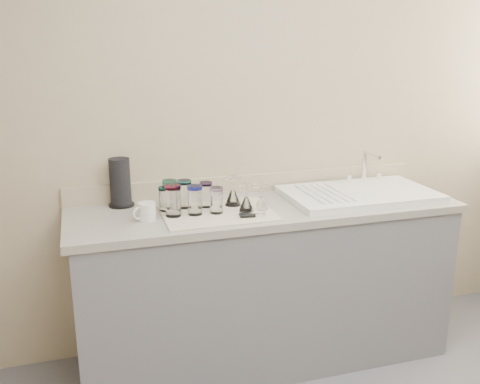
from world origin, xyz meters
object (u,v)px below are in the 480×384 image
object	(u,v)px
tumbler_magenta	(173,200)
tumbler_blue	(195,200)
goblet_front_right	(261,201)
white_mug	(146,212)
tumbler_teal	(170,194)
can_opener	(253,215)
goblet_back_left	(233,196)
goblet_front_left	(246,202)
paper_towel_roll	(120,183)
sink_unit	(359,193)
tumbler_extra	(165,199)
tumbler_lavender	(216,200)
tumbler_purple	(206,194)
tumbler_cyan	(185,194)

from	to	relation	value
tumbler_magenta	tumbler_blue	xyz separation A→B (m)	(0.11, -0.01, -0.00)
goblet_front_right	white_mug	bearing A→B (deg)	178.00
tumbler_magenta	white_mug	xyz separation A→B (m)	(-0.13, -0.00, -0.04)
tumbler_teal	can_opener	size ratio (longest dim) A/B	1.13
goblet_back_left	goblet_front_right	bearing A→B (deg)	-44.84
goblet_front_left	goblet_front_right	world-z (taller)	goblet_front_left
goblet_front_left	paper_towel_roll	size ratio (longest dim) A/B	0.54
tumbler_magenta	sink_unit	bearing A→B (deg)	3.22
goblet_back_left	white_mug	distance (m)	0.47
tumbler_teal	tumbler_extra	bearing A→B (deg)	-131.92
goblet_back_left	tumbler_magenta	bearing A→B (deg)	-164.58
can_opener	tumbler_lavender	bearing A→B (deg)	143.03
tumbler_blue	goblet_back_left	bearing A→B (deg)	23.59
sink_unit	tumbler_magenta	bearing A→B (deg)	-176.78
tumbler_purple	paper_towel_roll	world-z (taller)	paper_towel_roll
tumbler_purple	goblet_front_right	distance (m)	0.29
sink_unit	tumbler_lavender	bearing A→B (deg)	-174.91
tumbler_teal	tumbler_cyan	size ratio (longest dim) A/B	1.01
tumbler_magenta	tumbler_blue	distance (m)	0.11
tumbler_teal	tumbler_magenta	size ratio (longest dim) A/B	0.93
tumbler_magenta	tumbler_teal	bearing A→B (deg)	87.18
tumbler_extra	tumbler_magenta	bearing A→B (deg)	-76.02
tumbler_lavender	paper_towel_roll	world-z (taller)	paper_towel_roll
goblet_front_left	tumbler_blue	bearing A→B (deg)	175.23
tumbler_blue	tumbler_lavender	xyz separation A→B (m)	(0.11, -0.01, -0.01)
goblet_front_left	can_opener	bearing A→B (deg)	-89.76
tumbler_cyan	goblet_front_left	bearing A→B (deg)	-27.19
tumbler_blue	paper_towel_roll	size ratio (longest dim) A/B	0.58
tumbler_cyan	sink_unit	bearing A→B (deg)	-3.50
sink_unit	tumbler_magenta	distance (m)	1.06
tumbler_purple	can_opener	xyz separation A→B (m)	(0.18, -0.23, -0.06)
goblet_back_left	white_mug	size ratio (longest dim) A/B	1.17
white_mug	paper_towel_roll	xyz separation A→B (m)	(-0.10, 0.28, 0.08)
tumbler_teal	goblet_back_left	xyz separation A→B (m)	(0.32, -0.04, -0.02)
tumbler_blue	white_mug	size ratio (longest dim) A/B	1.14
tumbler_teal	can_opener	xyz separation A→B (m)	(0.36, -0.27, -0.07)
tumbler_extra	goblet_back_left	size ratio (longest dim) A/B	0.82
tumbler_purple	paper_towel_roll	xyz separation A→B (m)	(-0.42, 0.17, 0.05)
goblet_front_left	white_mug	distance (m)	0.50
tumbler_cyan	paper_towel_roll	bearing A→B (deg)	153.16
tumbler_extra	tumbler_blue	bearing A→B (deg)	-39.08
sink_unit	tumbler_blue	bearing A→B (deg)	-176.03
sink_unit	goblet_front_right	bearing A→B (deg)	-172.17
goblet_front_right	paper_towel_roll	xyz separation A→B (m)	(-0.67, 0.30, 0.07)
goblet_front_left	white_mug	world-z (taller)	goblet_front_left
tumbler_magenta	tumbler_blue	world-z (taller)	tumbler_magenta
tumbler_teal	goblet_back_left	size ratio (longest dim) A/B	0.97
tumbler_magenta	tumbler_lavender	distance (m)	0.21
tumbler_blue	goblet_front_left	xyz separation A→B (m)	(0.26, -0.02, -0.03)
goblet_back_left	white_mug	xyz separation A→B (m)	(-0.46, -0.10, -0.02)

